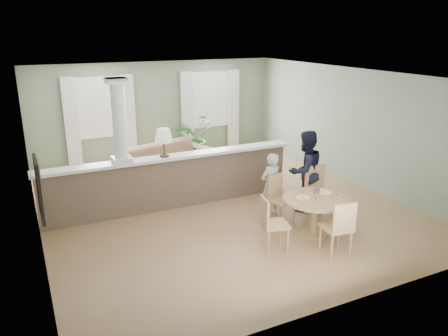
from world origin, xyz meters
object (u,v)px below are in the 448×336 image
sofa (165,162)px  chair_far_man (318,189)px  man_person (305,171)px  child_person (271,185)px  houseplant (192,137)px  chair_far_boy (279,197)px  dining_table (315,206)px  chair_side (271,221)px  chair_near (339,226)px

sofa → chair_far_man: chair_far_man is taller
sofa → man_person: size_ratio=1.68×
chair_far_man → child_person: (-0.87, 0.34, 0.09)m
sofa → houseplant: bearing=25.6°
chair_far_boy → chair_far_man: 0.85m
chair_far_man → man_person: 0.45m
child_person → man_person: man_person is taller
chair_far_boy → child_person: child_person is taller
chair_far_man → chair_far_boy: bearing=-179.3°
chair_far_man → dining_table: bearing=-124.6°
houseplant → chair_far_man: size_ratio=1.33×
chair_far_man → man_person: size_ratio=0.61×
chair_far_boy → chair_side: chair_side is taller
houseplant → chair_far_boy: 4.55m
chair_far_boy → dining_table: bearing=-87.1°
child_person → houseplant: bearing=-102.0°
sofa → chair_far_man: bearing=-77.9°
sofa → dining_table: sofa is taller
chair_side → man_person: 1.94m
chair_near → child_person: 1.85m
dining_table → chair_near: size_ratio=1.22×
sofa → dining_table: (1.40, -4.21, 0.16)m
houseplant → chair_near: bearing=-89.1°
chair_far_boy → man_person: 0.89m
houseplant → chair_side: houseplant is taller
houseplant → chair_side: 5.50m
dining_table → chair_near: chair_near is taller
dining_table → sofa: bearing=108.5°
sofa → dining_table: 4.44m
chair_side → sofa: bearing=18.5°
chair_side → man_person: bearing=-39.0°
chair_far_man → chair_near: size_ratio=1.04×
chair_far_man → houseplant: bearing=104.9°
chair_far_boy → chair_side: size_ratio=0.99×
chair_far_boy → chair_side: 1.16m
houseplant → sofa: bearing=-136.9°
sofa → child_person: (1.12, -3.16, 0.24)m
chair_far_boy → chair_side: (-0.74, -0.89, 0.01)m
chair_far_man → chair_near: chair_far_man is taller
chair_far_boy → chair_far_man: (0.84, -0.06, 0.05)m
chair_near → chair_side: bearing=-30.7°
houseplant → dining_table: size_ratio=1.14×
chair_far_man → chair_near: 1.65m
chair_side → chair_far_man: bearing=-49.2°
sofa → chair_side: bearing=-102.1°
dining_table → chair_far_man: 0.92m
houseplant → child_person: 4.27m
houseplant → chair_far_man: 4.68m
houseplant → chair_far_boy: bearing=-90.5°
dining_table → man_person: size_ratio=0.71×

